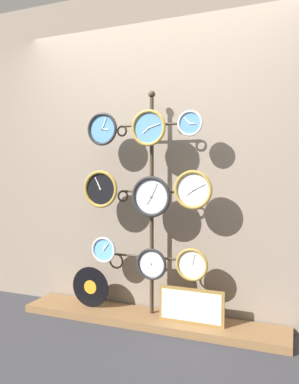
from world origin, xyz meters
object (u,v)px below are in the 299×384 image
object	(u,v)px
clock_top_left	(103,129)
clock_middle_right	(193,190)
clock_middle_left	(101,189)
vinyl_record	(90,287)
clock_middle_center	(151,197)
clock_bottom_center	(152,264)
clock_bottom_left	(104,250)
clock_bottom_right	(192,265)
clock_top_center	(149,128)
picture_frame	(191,306)
clock_top_right	(190,123)
display_stand	(152,250)

from	to	relation	value
clock_top_left	clock_middle_right	world-z (taller)	clock_top_left
clock_middle_left	vinyl_record	size ratio (longest dim) A/B	0.90
clock_middle_right	clock_middle_center	bearing A→B (deg)	178.65
clock_top_left	clock_bottom_center	world-z (taller)	clock_top_left
clock_middle_right	clock_bottom_center	distance (m)	0.69
clock_middle_right	clock_bottom_left	distance (m)	0.93
clock_bottom_right	vinyl_record	size ratio (longest dim) A/B	0.73
clock_middle_left	clock_bottom_right	world-z (taller)	clock_middle_left
clock_top_left	vinyl_record	xyz separation A→B (m)	(-0.14, 0.02, -1.35)
clock_middle_right	clock_bottom_center	world-z (taller)	clock_middle_right
clock_bottom_center	clock_bottom_right	world-z (taller)	clock_bottom_right
clock_middle_left	clock_bottom_center	xyz separation A→B (m)	(0.45, 0.01, -0.59)
clock_bottom_left	clock_bottom_right	distance (m)	0.77
clock_top_center	clock_bottom_center	bearing A→B (deg)	45.23
clock_bottom_left	clock_bottom_center	xyz separation A→B (m)	(0.44, -0.01, -0.08)
clock_top_left	picture_frame	bearing A→B (deg)	-1.11
picture_frame	clock_top_right	bearing A→B (deg)	-136.42
clock_bottom_left	picture_frame	bearing A→B (deg)	-1.01
picture_frame	clock_bottom_left	bearing A→B (deg)	178.99
clock_middle_left	clock_top_right	bearing A→B (deg)	-0.81
clock_bottom_center	vinyl_record	bearing A→B (deg)	177.24
display_stand	clock_top_right	distance (m)	1.07
clock_middle_left	clock_middle_center	size ratio (longest dim) A/B	0.96
clock_middle_right	picture_frame	bearing A→B (deg)	175.79
clock_top_right	clock_top_center	bearing A→B (deg)	-179.57
clock_top_left	picture_frame	xyz separation A→B (m)	(0.77, -0.01, -1.39)
clock_middle_right	vinyl_record	xyz separation A→B (m)	(-0.92, 0.03, -0.86)
clock_top_center	clock_bottom_left	xyz separation A→B (m)	(-0.42, 0.03, -1.00)
clock_bottom_center	clock_middle_left	bearing A→B (deg)	-179.30
clock_bottom_right	picture_frame	distance (m)	0.32
display_stand	clock_bottom_right	distance (m)	0.38
clock_top_center	clock_middle_right	size ratio (longest dim) A/B	0.96
clock_top_left	clock_middle_center	bearing A→B (deg)	-1.00
clock_top_left	display_stand	bearing A→B (deg)	11.54
clock_top_left	vinyl_record	distance (m)	1.36
clock_top_right	clock_bottom_center	size ratio (longest dim) A/B	0.76
display_stand	clock_middle_right	size ratio (longest dim) A/B	6.30
display_stand	clock_bottom_center	xyz separation A→B (m)	(0.04, -0.09, -0.09)
clock_top_left	clock_middle_right	bearing A→B (deg)	-1.15
clock_middle_left	clock_middle_center	world-z (taller)	clock_middle_left
clock_bottom_center	vinyl_record	world-z (taller)	clock_bottom_center
clock_middle_right	clock_top_center	bearing A→B (deg)	-177.85
clock_middle_right	clock_bottom_right	size ratio (longest dim) A/B	1.17
display_stand	clock_middle_right	world-z (taller)	display_stand
clock_top_center	clock_middle_left	world-z (taller)	clock_top_center
clock_top_right	vinyl_record	bearing A→B (deg)	177.16
clock_bottom_center	display_stand	bearing A→B (deg)	110.96
clock_middle_left	display_stand	bearing A→B (deg)	13.27
clock_top_center	clock_bottom_right	distance (m)	1.11
clock_top_left	clock_bottom_center	size ratio (longest dim) A/B	1.07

